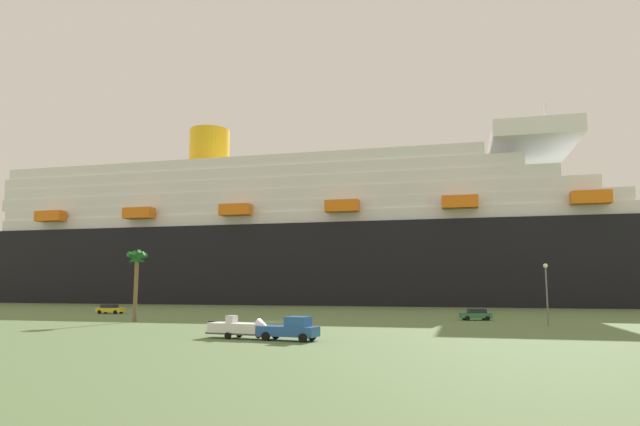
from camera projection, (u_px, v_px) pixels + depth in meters
ground_plane at (311, 311)px, 105.95m from camera, size 600.00×600.00×0.00m
cruise_ship at (303, 242)px, 151.76m from camera, size 233.70×45.83×53.47m
pickup_truck at (291, 329)px, 51.33m from camera, size 5.90×3.20×2.20m
small_boat_on_trailer at (243, 328)px, 53.29m from camera, size 7.39×3.29×2.15m
palm_tree at (137, 263)px, 77.50m from camera, size 2.94×2.99×9.87m
street_lamp at (546, 285)px, 69.69m from camera, size 0.56×0.56×7.71m
parked_car_green_wagon at (476, 314)px, 80.10m from camera, size 4.63×2.72×1.58m
parked_car_yellow_taxi at (110, 309)px, 97.64m from camera, size 4.66×2.17×1.58m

